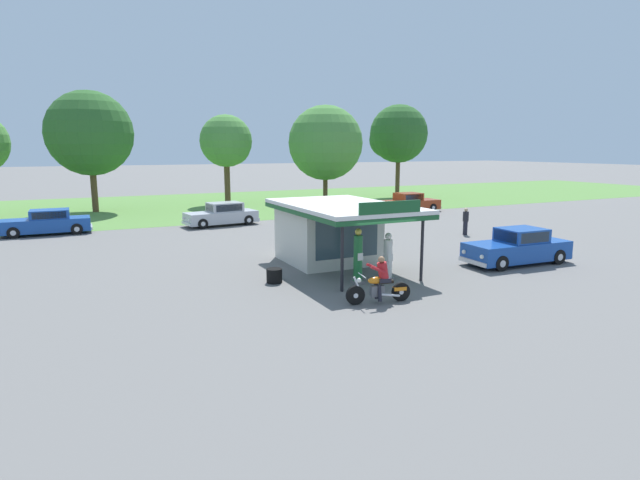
# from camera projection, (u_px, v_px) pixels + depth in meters

# --- Properties ---
(ground_plane) EXTENTS (300.00, 300.00, 0.00)m
(ground_plane) POSITION_uv_depth(u_px,v_px,m) (373.00, 283.00, 19.36)
(ground_plane) COLOR slate
(grass_verge_strip) EXTENTS (120.00, 24.00, 0.01)m
(grass_verge_strip) POSITION_uv_depth(u_px,v_px,m) (199.00, 205.00, 45.99)
(grass_verge_strip) COLOR #56843D
(grass_verge_strip) RESTS_ON ground
(service_station_kiosk) EXTENTS (4.37, 7.19, 3.20)m
(service_station_kiosk) POSITION_uv_depth(u_px,v_px,m) (331.00, 228.00, 22.50)
(service_station_kiosk) COLOR beige
(service_station_kiosk) RESTS_ON ground
(gas_pump_nearside) EXTENTS (0.44, 0.44, 2.11)m
(gas_pump_nearside) POSITION_uv_depth(u_px,v_px,m) (358.00, 258.00, 19.15)
(gas_pump_nearside) COLOR slate
(gas_pump_nearside) RESTS_ON ground
(gas_pump_offside) EXTENTS (0.44, 0.44, 1.84)m
(gas_pump_offside) POSITION_uv_depth(u_px,v_px,m) (388.00, 258.00, 19.75)
(gas_pump_offside) COLOR slate
(gas_pump_offside) RESTS_ON ground
(motorcycle_with_rider) EXTENTS (2.23, 0.76, 1.58)m
(motorcycle_with_rider) POSITION_uv_depth(u_px,v_px,m) (380.00, 284.00, 16.75)
(motorcycle_with_rider) COLOR black
(motorcycle_with_rider) RESTS_ON ground
(featured_classic_sedan) EXTENTS (5.07, 2.03, 1.58)m
(featured_classic_sedan) POSITION_uv_depth(u_px,v_px,m) (517.00, 248.00, 22.51)
(featured_classic_sedan) COLOR #19479E
(featured_classic_sedan) RESTS_ON ground
(parked_car_back_row_centre_left) EXTENTS (5.03, 2.34, 1.52)m
(parked_car_back_row_centre_left) POSITION_uv_depth(u_px,v_px,m) (222.00, 215.00, 33.80)
(parked_car_back_row_centre_left) COLOR #B7B7BC
(parked_car_back_row_centre_left) RESTS_ON ground
(parked_car_back_row_right) EXTENTS (5.03, 1.91, 1.48)m
(parked_car_back_row_right) POSITION_uv_depth(u_px,v_px,m) (47.00, 223.00, 30.22)
(parked_car_back_row_right) COLOR #19479E
(parked_car_back_row_right) RESTS_ON ground
(parked_car_back_row_centre) EXTENTS (5.18, 1.98, 1.52)m
(parked_car_back_row_centre) POSITION_uv_depth(u_px,v_px,m) (409.00, 203.00, 41.10)
(parked_car_back_row_centre) COLOR #993819
(parked_car_back_row_centre) RESTS_ON ground
(bystander_chatting_near_pumps) EXTENTS (0.34, 0.34, 1.52)m
(bystander_chatting_near_pumps) POSITION_uv_depth(u_px,v_px,m) (351.00, 224.00, 29.09)
(bystander_chatting_near_pumps) COLOR brown
(bystander_chatting_near_pumps) RESTS_ON ground
(bystander_strolling_foreground) EXTENTS (0.34, 0.34, 1.50)m
(bystander_strolling_foreground) POSITION_uv_depth(u_px,v_px,m) (324.00, 228.00, 27.54)
(bystander_strolling_foreground) COLOR #2D3351
(bystander_strolling_foreground) RESTS_ON ground
(bystander_leaning_by_kiosk) EXTENTS (0.34, 0.34, 1.60)m
(bystander_leaning_by_kiosk) POSITION_uv_depth(u_px,v_px,m) (466.00, 221.00, 30.01)
(bystander_leaning_by_kiosk) COLOR black
(bystander_leaning_by_kiosk) RESTS_ON ground
(tree_oak_distant_spare) EXTENTS (6.65, 6.65, 9.55)m
(tree_oak_distant_spare) POSITION_uv_depth(u_px,v_px,m) (90.00, 134.00, 40.07)
(tree_oak_distant_spare) COLOR brown
(tree_oak_distant_spare) RESTS_ON ground
(tree_oak_far_left) EXTENTS (6.84, 6.84, 8.98)m
(tree_oak_far_left) POSITION_uv_depth(u_px,v_px,m) (325.00, 143.00, 46.65)
(tree_oak_far_left) COLOR brown
(tree_oak_far_left) RESTS_ON ground
(tree_oak_left) EXTENTS (4.69, 4.69, 8.07)m
(tree_oak_left) POSITION_uv_depth(u_px,v_px,m) (227.00, 143.00, 45.77)
(tree_oak_left) COLOR brown
(tree_oak_left) RESTS_ON ground
(tree_oak_centre) EXTENTS (5.92, 5.92, 9.51)m
(tree_oak_centre) POSITION_uv_depth(u_px,v_px,m) (397.00, 135.00, 52.30)
(tree_oak_centre) COLOR brown
(tree_oak_centre) RESTS_ON ground
(spare_tire_stack) EXTENTS (0.60, 0.60, 0.54)m
(spare_tire_stack) POSITION_uv_depth(u_px,v_px,m) (274.00, 276.00, 19.37)
(spare_tire_stack) COLOR black
(spare_tire_stack) RESTS_ON ground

